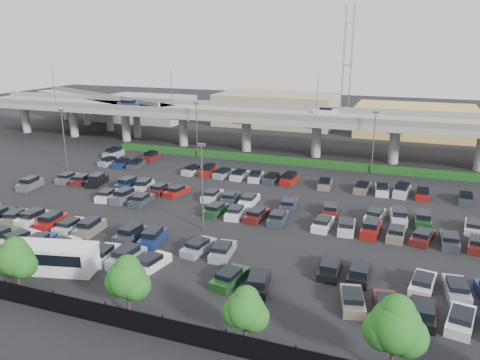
% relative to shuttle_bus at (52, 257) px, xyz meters
% --- Properties ---
extents(ground, '(280.00, 280.00, 0.00)m').
position_rel_shuttle_bus_xyz_m(ground, '(9.21, 22.28, -1.47)').
color(ground, black).
extents(overpass, '(150.00, 13.00, 15.80)m').
position_rel_shuttle_bus_xyz_m(overpass, '(8.96, 54.27, 5.50)').
color(overpass, gray).
rests_on(overpass, ground).
extents(on_ramp, '(50.93, 30.13, 8.80)m').
position_rel_shuttle_bus_xyz_m(on_ramp, '(-42.89, 65.33, 5.39)').
color(on_ramp, gray).
rests_on(on_ramp, ground).
extents(hedge, '(66.00, 1.60, 1.10)m').
position_rel_shuttle_bus_xyz_m(hedge, '(9.21, 47.28, -0.92)').
color(hedge, '#123E13').
rests_on(hedge, ground).
extents(fence, '(70.00, 0.10, 2.00)m').
position_rel_shuttle_bus_xyz_m(fence, '(9.16, -5.72, -0.57)').
color(fence, black).
rests_on(fence, ground).
extents(tree_row, '(65.07, 3.66, 5.94)m').
position_rel_shuttle_bus_xyz_m(tree_row, '(9.91, -4.25, 2.05)').
color(tree_row, '#332316').
rests_on(tree_row, ground).
extents(shuttle_bus, '(8.83, 4.70, 2.70)m').
position_rel_shuttle_bus_xyz_m(shuttle_bus, '(0.00, 0.00, 0.00)').
color(shuttle_bus, white).
rests_on(shuttle_bus, ground).
extents(parked_cars, '(63.07, 41.61, 1.67)m').
position_rel_shuttle_bus_xyz_m(parked_cars, '(7.91, 18.86, -0.86)').
color(parked_cars, gray).
rests_on(parked_cars, ground).
extents(light_poles, '(66.90, 48.38, 10.30)m').
position_rel_shuttle_bus_xyz_m(light_poles, '(5.08, 24.28, 4.77)').
color(light_poles, '#535459').
rests_on(light_poles, ground).
extents(distant_buildings, '(138.00, 24.00, 9.00)m').
position_rel_shuttle_bus_xyz_m(distant_buildings, '(21.58, 84.09, 2.28)').
color(distant_buildings, gray).
rests_on(distant_buildings, ground).
extents(comm_tower, '(2.40, 2.40, 30.00)m').
position_rel_shuttle_bus_xyz_m(comm_tower, '(13.21, 96.28, 14.14)').
color(comm_tower, '#535459').
rests_on(comm_tower, ground).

